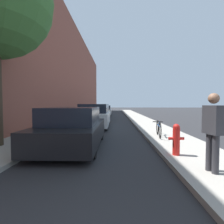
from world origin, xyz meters
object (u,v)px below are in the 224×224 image
at_px(parked_car_white, 94,116).
at_px(parked_car_champagne, 101,112).
at_px(parked_car_silver, 104,111).
at_px(pedestrian, 213,128).
at_px(bicycle, 159,129).
at_px(parked_car_black, 73,128).
at_px(fire_hydrant, 176,139).

xyz_separation_m(parked_car_white, parked_car_champagne, (-0.07, 5.58, -0.02)).
distance_m(parked_car_silver, pedestrian, 19.56).
bearing_deg(bicycle, parked_car_white, 136.66).
distance_m(parked_car_black, fire_hydrant, 3.39).
height_order(parked_car_champagne, fire_hydrant, parked_car_champagne).
height_order(parked_car_champagne, pedestrian, pedestrian).
distance_m(parked_car_silver, bicycle, 15.64).
height_order(parked_car_black, parked_car_champagne, parked_car_champagne).
bearing_deg(parked_car_white, pedestrian, -66.90).
xyz_separation_m(fire_hydrant, pedestrian, (0.32, -1.20, 0.47)).
distance_m(parked_car_black, pedestrian, 4.28).
height_order(parked_car_silver, fire_hydrant, parked_car_silver).
relative_size(parked_car_champagne, bicycle, 2.56).
bearing_deg(pedestrian, parked_car_champagne, -176.99).
relative_size(parked_car_white, fire_hydrant, 5.19).
relative_size(parked_car_black, parked_car_white, 0.96).
height_order(parked_car_black, parked_car_white, parked_car_white).
xyz_separation_m(parked_car_white, bicycle, (3.23, -3.91, -0.25)).
height_order(pedestrian, bicycle, pedestrian).
distance_m(parked_car_white, parked_car_silver, 11.37).
relative_size(parked_car_white, parked_car_silver, 0.95).
bearing_deg(parked_car_silver, parked_car_champagne, -89.59).
xyz_separation_m(parked_car_white, pedestrian, (3.36, -7.88, 0.32)).
height_order(parked_car_white, parked_car_silver, parked_car_white).
bearing_deg(parked_car_silver, pedestrian, -79.79).
distance_m(parked_car_white, pedestrian, 8.57).
bearing_deg(parked_car_white, parked_car_silver, 90.54).
distance_m(fire_hydrant, bicycle, 2.78).
bearing_deg(parked_car_silver, bicycle, -77.68).
distance_m(parked_car_champagne, parked_car_silver, 5.79).
xyz_separation_m(parked_car_black, bicycle, (3.33, 1.49, -0.20)).
relative_size(parked_car_black, fire_hydrant, 4.95).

